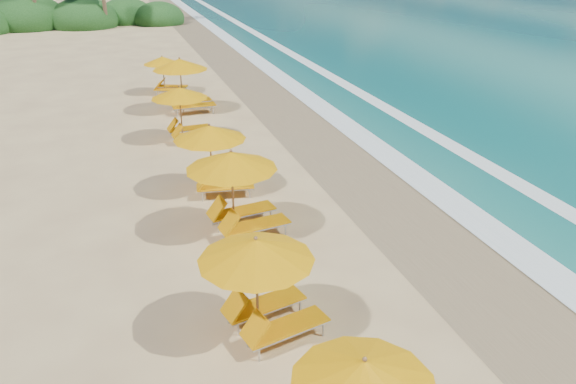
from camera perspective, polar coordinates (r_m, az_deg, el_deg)
ground at (r=16.09m, az=0.00°, el=-3.90°), size 160.00×160.00×0.00m
wet_sand at (r=17.59m, az=12.52°, el=-1.91°), size 4.00×160.00×0.01m
surf_foam at (r=19.01m, az=19.62°, el=-0.69°), size 4.00×160.00×0.01m
station_3 at (r=11.46m, az=-2.38°, el=-8.91°), size 2.93×2.82×2.38m
station_4 at (r=15.43m, az=-5.00°, el=0.58°), size 2.99×2.84×2.54m
station_5 at (r=18.16m, az=-7.31°, el=3.85°), size 2.77×2.63×2.35m
station_6 at (r=23.36m, az=-10.46°, el=8.24°), size 2.62×2.45×2.31m
station_7 at (r=27.48m, az=-10.42°, el=11.03°), size 2.87×2.66×2.63m
station_8 at (r=31.18m, az=-12.31°, el=11.82°), size 2.64×2.60×2.04m
treeline at (r=59.65m, az=-24.00°, el=15.99°), size 25.80×8.80×9.74m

